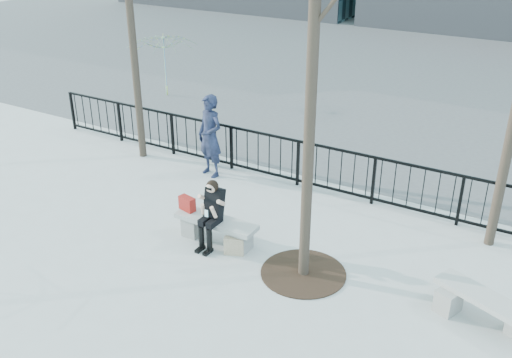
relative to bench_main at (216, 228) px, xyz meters
The scene contains 11 objects.
ground 0.30m from the bench_main, ahead, with size 120.00×120.00×0.00m, color #A2A29C.
street_surface 15.00m from the bench_main, 90.00° to the left, with size 60.00×23.00×0.01m, color #474747.
railing 3.01m from the bench_main, 90.00° to the left, with size 14.00×0.06×1.10m.
tree_grate 1.92m from the bench_main, ahead, with size 1.50×1.50×0.02m, color black.
bench_main is the anchor object (origin of this frame).
bench_second 4.85m from the bench_main, ahead, with size 1.60×0.45×0.48m.
seated_woman 0.40m from the bench_main, 90.00° to the right, with size 0.50×0.64×1.34m.
handbag 0.76m from the bench_main, behind, with size 0.34×0.16×0.28m, color maroon.
shopping_bag 0.57m from the bench_main, 20.53° to the right, with size 0.37×0.14×0.35m, color beige.
standing_man 3.14m from the bench_main, 126.65° to the left, with size 0.72×0.47×1.97m, color black.
vendor_umbrella 9.68m from the bench_main, 134.60° to the left, with size 2.28×2.32×2.09m, color #E2F235.
Camera 1 is at (5.42, -7.65, 5.80)m, focal length 40.00 mm.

